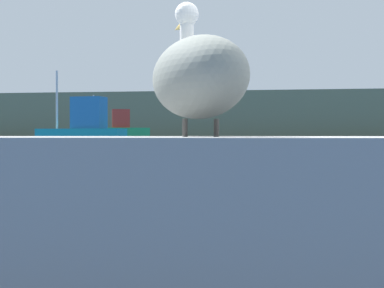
# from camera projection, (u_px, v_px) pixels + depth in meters

# --- Properties ---
(ground_plane) EXTENTS (260.00, 260.00, 0.00)m
(ground_plane) POSITION_uv_depth(u_px,v_px,m) (352.00, 263.00, 3.81)
(ground_plane) COLOR navy
(hillside_backdrop) EXTENTS (140.00, 15.77, 7.20)m
(hillside_backdrop) POSITION_uv_depth(u_px,v_px,m) (277.00, 117.00, 84.46)
(hillside_backdrop) COLOR #5B664C
(hillside_backdrop) RESTS_ON ground
(pier_dock) EXTENTS (3.60, 2.12, 0.88)m
(pier_dock) POSITION_uv_depth(u_px,v_px,m) (199.00, 213.00, 3.14)
(pier_dock) COLOR gray
(pier_dock) RESTS_ON ground
(pelican) EXTENTS (0.85, 1.41, 0.86)m
(pelican) POSITION_uv_depth(u_px,v_px,m) (198.00, 77.00, 3.14)
(pelican) COLOR slate
(pelican) RESTS_ON pier_dock
(fishing_boat_teal) EXTENTS (5.14, 2.04, 4.52)m
(fishing_boat_teal) POSITION_uv_depth(u_px,v_px,m) (83.00, 132.00, 30.53)
(fishing_boat_teal) COLOR teal
(fishing_boat_teal) RESTS_ON ground
(fishing_boat_green) EXTENTS (5.84, 3.39, 4.05)m
(fishing_boat_green) POSITION_uv_depth(u_px,v_px,m) (116.00, 134.00, 43.88)
(fishing_boat_green) COLOR #1E8C4C
(fishing_boat_green) RESTS_ON ground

